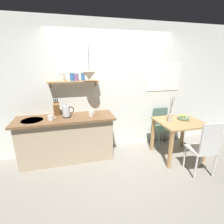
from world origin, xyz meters
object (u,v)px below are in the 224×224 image
object	(u,v)px
dining_table	(179,127)
coffee_mug_by_sink	(51,118)
dining_chair_near	(205,147)
coffee_mug_spare	(91,113)
electric_kettle	(67,111)
fruit_bowl	(183,117)
knife_block	(57,109)
pendant_lamp	(89,75)
twig_vase	(170,117)
dining_chair_far	(162,125)

from	to	relation	value
dining_table	coffee_mug_by_sink	distance (m)	2.48
dining_chair_near	coffee_mug_by_sink	world-z (taller)	dining_chair_near
dining_chair_near	coffee_mug_spare	xyz separation A→B (m)	(-1.74, 1.06, 0.40)
dining_table	electric_kettle	distance (m)	2.24
dining_chair_near	fruit_bowl	world-z (taller)	dining_chair_near
fruit_bowl	electric_kettle	xyz separation A→B (m)	(-2.28, 0.38, 0.19)
coffee_mug_spare	fruit_bowl	bearing A→B (deg)	-10.56
knife_block	pendant_lamp	size ratio (longest dim) A/B	0.48
dining_table	twig_vase	size ratio (longest dim) A/B	1.67
twig_vase	electric_kettle	size ratio (longest dim) A/B	2.08
pendant_lamp	dining_chair_far	bearing A→B (deg)	6.25
knife_block	coffee_mug_by_sink	size ratio (longest dim) A/B	2.59
dining_chair_far	coffee_mug_by_sink	size ratio (longest dim) A/B	6.70
coffee_mug_by_sink	dining_chair_far	bearing A→B (deg)	5.04
twig_vase	coffee_mug_spare	distance (m)	1.55
twig_vase	electric_kettle	world-z (taller)	twig_vase
dining_chair_near	coffee_mug_by_sink	xyz separation A→B (m)	(-2.48, 1.00, 0.40)
fruit_bowl	knife_block	bearing A→B (deg)	167.80
dining_chair_near	coffee_mug_by_sink	bearing A→B (deg)	158.10
fruit_bowl	dining_chair_far	bearing A→B (deg)	109.71
coffee_mug_spare	pendant_lamp	size ratio (longest dim) A/B	0.18
dining_table	dining_chair_near	xyz separation A→B (m)	(0.04, -0.66, -0.10)
dining_chair_far	electric_kettle	world-z (taller)	electric_kettle
twig_vase	coffee_mug_spare	size ratio (longest dim) A/B	4.17
dining_table	knife_block	distance (m)	2.45
dining_table	fruit_bowl	world-z (taller)	fruit_bowl
dining_chair_far	coffee_mug_spare	bearing A→B (deg)	-174.95
dining_table	electric_kettle	size ratio (longest dim) A/B	3.48
dining_table	electric_kettle	xyz separation A→B (m)	(-2.16, 0.44, 0.37)
dining_chair_far	fruit_bowl	bearing A→B (deg)	-70.29
dining_chair_far	coffee_mug_spare	distance (m)	1.72
knife_block	twig_vase	bearing A→B (deg)	-14.67
fruit_bowl	coffee_mug_by_sink	xyz separation A→B (m)	(-2.56, 0.28, 0.13)
knife_block	pendant_lamp	xyz separation A→B (m)	(0.63, -0.23, 0.64)
fruit_bowl	coffee_mug_by_sink	distance (m)	2.58
dining_chair_far	fruit_bowl	size ratio (longest dim) A/B	3.85
coffee_mug_spare	electric_kettle	bearing A→B (deg)	174.89
dining_chair_far	knife_block	xyz separation A→B (m)	(-2.30, 0.05, 0.55)
knife_block	coffee_mug_spare	size ratio (longest dim) A/B	2.69
dining_chair_near	twig_vase	bearing A→B (deg)	109.29
twig_vase	pendant_lamp	distance (m)	1.75
electric_kettle	pendant_lamp	xyz separation A→B (m)	(0.44, -0.08, 0.66)
electric_kettle	coffee_mug_spare	xyz separation A→B (m)	(0.46, -0.04, -0.07)
dining_chair_near	pendant_lamp	world-z (taller)	pendant_lamp
dining_chair_far	knife_block	world-z (taller)	knife_block
dining_chair_far	pendant_lamp	xyz separation A→B (m)	(-1.67, -0.18, 1.19)
coffee_mug_by_sink	dining_table	bearing A→B (deg)	-7.86
dining_table	dining_chair_near	size ratio (longest dim) A/B	0.87
twig_vase	coffee_mug_by_sink	xyz separation A→B (m)	(-2.24, 0.30, 0.08)
dining_chair_near	twig_vase	distance (m)	0.80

